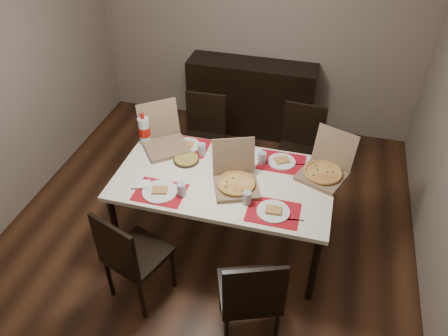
{
  "coord_description": "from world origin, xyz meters",
  "views": [
    {
      "loc": [
        0.89,
        -2.81,
        3.08
      ],
      "look_at": [
        0.17,
        -0.11,
        0.85
      ],
      "focal_mm": 35.0,
      "sensor_mm": 36.0,
      "label": 1
    }
  ],
  "objects_px": {
    "chair_far_right": "(299,146)",
    "soda_bottle": "(144,131)",
    "chair_far_left": "(204,134)",
    "dip_bowl": "(249,166)",
    "chair_near_right": "(251,295)",
    "pizza_box_center": "(236,180)",
    "sideboard": "(251,98)",
    "chair_near_left": "(130,255)",
    "dining_table": "(224,183)"
  },
  "relations": [
    {
      "from": "dip_bowl",
      "to": "soda_bottle",
      "type": "bearing_deg",
      "value": 173.81
    },
    {
      "from": "pizza_box_center",
      "to": "dip_bowl",
      "type": "bearing_deg",
      "value": 78.72
    },
    {
      "from": "chair_far_left",
      "to": "dip_bowl",
      "type": "height_order",
      "value": "chair_far_left"
    },
    {
      "from": "chair_near_right",
      "to": "chair_far_left",
      "type": "bearing_deg",
      "value": 116.36
    },
    {
      "from": "chair_near_right",
      "to": "soda_bottle",
      "type": "distance_m",
      "value": 1.78
    },
    {
      "from": "soda_bottle",
      "to": "chair_far_left",
      "type": "bearing_deg",
      "value": 58.7
    },
    {
      "from": "pizza_box_center",
      "to": "chair_near_right",
      "type": "bearing_deg",
      "value": -69.08
    },
    {
      "from": "dining_table",
      "to": "chair_near_left",
      "type": "bearing_deg",
      "value": -123.54
    },
    {
      "from": "chair_near_right",
      "to": "dining_table",
      "type": "bearing_deg",
      "value": 115.66
    },
    {
      "from": "chair_far_left",
      "to": "soda_bottle",
      "type": "relative_size",
      "value": 2.99
    },
    {
      "from": "pizza_box_center",
      "to": "dip_bowl",
      "type": "distance_m",
      "value": 0.28
    },
    {
      "from": "sideboard",
      "to": "chair_far_right",
      "type": "distance_m",
      "value": 1.18
    },
    {
      "from": "sideboard",
      "to": "chair_near_left",
      "type": "relative_size",
      "value": 1.61
    },
    {
      "from": "chair_far_right",
      "to": "chair_near_left",
      "type": "bearing_deg",
      "value": -121.38
    },
    {
      "from": "dining_table",
      "to": "chair_far_left",
      "type": "bearing_deg",
      "value": 117.04
    },
    {
      "from": "dining_table",
      "to": "dip_bowl",
      "type": "height_order",
      "value": "dip_bowl"
    },
    {
      "from": "dip_bowl",
      "to": "soda_bottle",
      "type": "distance_m",
      "value": 1.01
    },
    {
      "from": "chair_near_left",
      "to": "pizza_box_center",
      "type": "xyz_separation_m",
      "value": [
        0.64,
        0.72,
        0.29
      ]
    },
    {
      "from": "dining_table",
      "to": "chair_far_right",
      "type": "distance_m",
      "value": 1.1
    },
    {
      "from": "chair_near_left",
      "to": "chair_far_left",
      "type": "bearing_deg",
      "value": 87.88
    },
    {
      "from": "chair_near_left",
      "to": "pizza_box_center",
      "type": "relative_size",
      "value": 1.92
    },
    {
      "from": "chair_near_right",
      "to": "chair_far_left",
      "type": "height_order",
      "value": "same"
    },
    {
      "from": "sideboard",
      "to": "dining_table",
      "type": "xyz_separation_m",
      "value": [
        0.17,
        -1.89,
        0.23
      ]
    },
    {
      "from": "dining_table",
      "to": "chair_near_right",
      "type": "bearing_deg",
      "value": -64.34
    },
    {
      "from": "pizza_box_center",
      "to": "soda_bottle",
      "type": "bearing_deg",
      "value": 158.35
    },
    {
      "from": "chair_near_right",
      "to": "dip_bowl",
      "type": "height_order",
      "value": "chair_near_right"
    },
    {
      "from": "sideboard",
      "to": "pizza_box_center",
      "type": "height_order",
      "value": "pizza_box_center"
    },
    {
      "from": "chair_far_right",
      "to": "soda_bottle",
      "type": "xyz_separation_m",
      "value": [
        -1.36,
        -0.64,
        0.37
      ]
    },
    {
      "from": "dip_bowl",
      "to": "soda_bottle",
      "type": "relative_size",
      "value": 0.36
    },
    {
      "from": "pizza_box_center",
      "to": "soda_bottle",
      "type": "xyz_separation_m",
      "value": [
        -0.95,
        0.38,
        0.08
      ]
    },
    {
      "from": "dining_table",
      "to": "soda_bottle",
      "type": "bearing_deg",
      "value": 160.05
    },
    {
      "from": "chair_far_left",
      "to": "chair_far_right",
      "type": "xyz_separation_m",
      "value": [
        1.0,
        0.04,
        0.0
      ]
    },
    {
      "from": "chair_near_right",
      "to": "soda_bottle",
      "type": "height_order",
      "value": "soda_bottle"
    },
    {
      "from": "chair_far_right",
      "to": "dining_table",
      "type": "bearing_deg",
      "value": -119.49
    },
    {
      "from": "chair_far_right",
      "to": "dip_bowl",
      "type": "bearing_deg",
      "value": -115.81
    },
    {
      "from": "dining_table",
      "to": "chair_far_left",
      "type": "height_order",
      "value": "chair_far_left"
    },
    {
      "from": "chair_near_left",
      "to": "soda_bottle",
      "type": "relative_size",
      "value": 2.99
    },
    {
      "from": "chair_near_left",
      "to": "soda_bottle",
      "type": "distance_m",
      "value": 1.19
    },
    {
      "from": "pizza_box_center",
      "to": "sideboard",
      "type": "bearing_deg",
      "value": 98.33
    },
    {
      "from": "dining_table",
      "to": "sideboard",
      "type": "bearing_deg",
      "value": 95.15
    },
    {
      "from": "dining_table",
      "to": "dip_bowl",
      "type": "bearing_deg",
      "value": 48.45
    },
    {
      "from": "sideboard",
      "to": "soda_bottle",
      "type": "distance_m",
      "value": 1.77
    },
    {
      "from": "chair_near_right",
      "to": "chair_far_left",
      "type": "distance_m",
      "value": 2.02
    },
    {
      "from": "dining_table",
      "to": "chair_far_right",
      "type": "relative_size",
      "value": 1.94
    },
    {
      "from": "chair_far_right",
      "to": "soda_bottle",
      "type": "distance_m",
      "value": 1.55
    },
    {
      "from": "chair_near_right",
      "to": "pizza_box_center",
      "type": "relative_size",
      "value": 1.92
    },
    {
      "from": "sideboard",
      "to": "chair_near_right",
      "type": "xyz_separation_m",
      "value": [
        0.6,
        -2.79,
        0.06
      ]
    },
    {
      "from": "chair_far_right",
      "to": "dip_bowl",
      "type": "height_order",
      "value": "chair_far_right"
    },
    {
      "from": "chair_near_right",
      "to": "pizza_box_center",
      "type": "bearing_deg",
      "value": 110.92
    },
    {
      "from": "sideboard",
      "to": "chair_far_right",
      "type": "bearing_deg",
      "value": -53.21
    }
  ]
}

